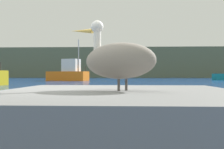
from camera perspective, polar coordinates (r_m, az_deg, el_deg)
ground_plane at (r=4.26m, az=-12.76°, el=-13.32°), size 260.00×260.00×0.00m
hillside_backdrop at (r=74.54m, az=2.01°, el=2.32°), size 140.00×10.62×7.58m
pier_dock at (r=3.30m, az=1.47°, el=-10.21°), size 2.78×3.10×0.80m
pelican at (r=3.26m, az=1.25°, el=3.01°), size 1.17×0.88×0.84m
fishing_boat_orange at (r=40.57m, az=-8.77°, el=0.34°), size 6.31×3.74×5.79m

